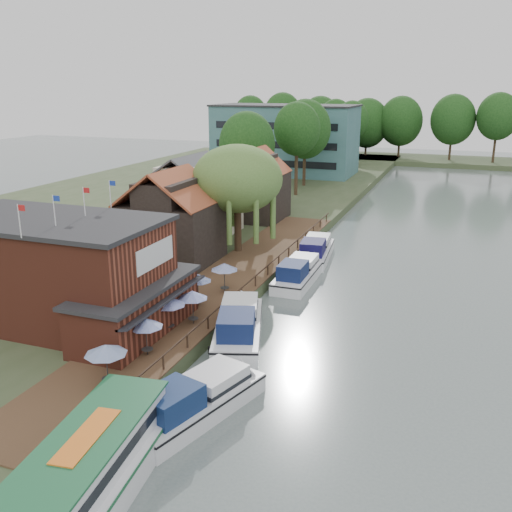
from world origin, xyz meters
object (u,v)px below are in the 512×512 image
(cruiser_0, at_px, (197,395))
(umbrella_3, at_px, (193,307))
(cruiser_3, at_px, (315,248))
(pub, at_px, (76,273))
(swan, at_px, (126,436))
(umbrella_2, at_px, (169,314))
(umbrella_0, at_px, (107,365))
(umbrella_4, at_px, (198,289))
(umbrella_1, at_px, (147,337))
(cottage_a, at_px, (171,216))
(umbrella_5, at_px, (225,278))
(willow, at_px, (238,199))
(cruiser_2, at_px, (298,270))
(hotel_block, at_px, (285,139))
(cottage_c, at_px, (255,184))
(tour_boat, at_px, (81,476))
(cottage_b, at_px, (191,195))
(cruiser_1, at_px, (238,321))

(cruiser_0, bearing_deg, umbrella_3, 133.92)
(umbrella_3, height_order, cruiser_3, umbrella_3)
(pub, bearing_deg, swan, -44.10)
(umbrella_2, bearing_deg, pub, -172.48)
(umbrella_0, bearing_deg, umbrella_4, 92.85)
(umbrella_3, relative_size, swan, 5.40)
(pub, bearing_deg, cruiser_3, 65.98)
(umbrella_1, xyz_separation_m, umbrella_4, (-0.75, 8.50, 0.00))
(cottage_a, xyz_separation_m, umbrella_5, (7.92, -6.14, -2.96))
(umbrella_1, distance_m, cruiser_3, 26.37)
(umbrella_3, bearing_deg, willow, 102.44)
(cruiser_2, bearing_deg, swan, -93.97)
(umbrella_2, relative_size, cruiser_3, 0.24)
(umbrella_5, bearing_deg, hotel_block, 103.51)
(cruiser_2, bearing_deg, cruiser_0, -88.39)
(cottage_c, relative_size, umbrella_0, 3.58)
(umbrella_1, height_order, cruiser_0, umbrella_1)
(cottage_c, distance_m, tour_boat, 49.07)
(pub, xyz_separation_m, umbrella_4, (6.13, 5.79, -2.36))
(umbrella_1, bearing_deg, cottage_c, 100.62)
(umbrella_1, height_order, tour_boat, umbrella_1)
(umbrella_5, bearing_deg, willow, 107.09)
(umbrella_3, bearing_deg, umbrella_4, 110.44)
(cottage_b, height_order, umbrella_3, cottage_b)
(cottage_a, height_order, cottage_c, same)
(umbrella_1, distance_m, umbrella_5, 11.58)
(umbrella_1, xyz_separation_m, umbrella_2, (-0.47, 3.57, 0.00))
(umbrella_4, bearing_deg, cottage_b, 117.81)
(cruiser_3, distance_m, tour_boat, 37.20)
(cruiser_3, relative_size, tour_boat, 0.71)
(cottage_a, height_order, umbrella_4, cottage_a)
(cottage_a, xyz_separation_m, cottage_b, (-3.00, 10.00, 0.00))
(cottage_a, distance_m, umbrella_2, 16.25)
(cottage_a, xyz_separation_m, cruiser_1, (11.23, -11.39, -3.97))
(cottage_c, distance_m, willow, 14.46)
(umbrella_1, height_order, cruiser_2, umbrella_1)
(umbrella_2, distance_m, tour_boat, 15.21)
(pub, relative_size, cottage_a, 2.33)
(umbrella_2, xyz_separation_m, tour_boat, (4.03, -14.65, -0.78))
(hotel_block, distance_m, cottage_b, 46.21)
(umbrella_1, bearing_deg, tour_boat, -72.21)
(cottage_a, height_order, umbrella_2, cottage_a)
(willow, height_order, cruiser_2, willow)
(umbrella_3, xyz_separation_m, umbrella_5, (-0.44, 6.39, 0.00))
(pub, height_order, willow, willow)
(willow, distance_m, umbrella_4, 14.98)
(hotel_block, relative_size, cruiser_1, 2.43)
(cottage_b, bearing_deg, cruiser_2, -31.14)
(umbrella_4, height_order, swan, umbrella_4)
(umbrella_2, bearing_deg, cottage_b, 113.32)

